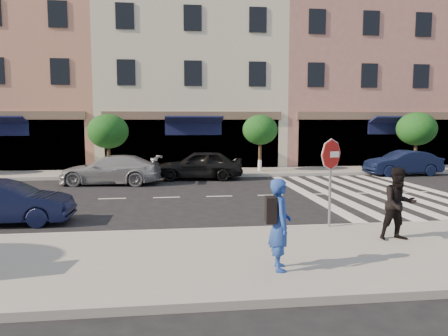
{
  "coord_description": "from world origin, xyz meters",
  "views": [
    {
      "loc": [
        -1.87,
        -12.35,
        2.92
      ],
      "look_at": [
        -0.17,
        1.22,
        1.4
      ],
      "focal_mm": 35.0,
      "sensor_mm": 36.0,
      "label": 1
    }
  ],
  "objects_px": {
    "photographer": "(280,224)",
    "walker": "(399,204)",
    "car_far_right": "(403,163)",
    "car_far_left": "(111,170)",
    "car_far_mid": "(199,165)",
    "stop_sign": "(331,162)",
    "car_near_mid": "(3,203)"
  },
  "relations": [
    {
      "from": "stop_sign",
      "to": "walker",
      "type": "height_order",
      "value": "stop_sign"
    },
    {
      "from": "photographer",
      "to": "car_far_right",
      "type": "height_order",
      "value": "photographer"
    },
    {
      "from": "car_near_mid",
      "to": "car_far_right",
      "type": "distance_m",
      "value": 18.96
    },
    {
      "from": "car_far_left",
      "to": "car_far_right",
      "type": "xyz_separation_m",
      "value": [
        14.83,
        1.35,
        -0.01
      ]
    },
    {
      "from": "photographer",
      "to": "car_far_mid",
      "type": "relative_size",
      "value": 0.4
    },
    {
      "from": "photographer",
      "to": "car_far_left",
      "type": "relative_size",
      "value": 0.38
    },
    {
      "from": "car_far_mid",
      "to": "car_far_right",
      "type": "relative_size",
      "value": 1.07
    },
    {
      "from": "walker",
      "to": "car_far_mid",
      "type": "xyz_separation_m",
      "value": [
        -3.77,
        11.96,
        -0.27
      ]
    },
    {
      "from": "car_near_mid",
      "to": "car_far_left",
      "type": "distance_m",
      "value": 7.71
    },
    {
      "from": "stop_sign",
      "to": "car_far_right",
      "type": "relative_size",
      "value": 0.58
    },
    {
      "from": "photographer",
      "to": "car_far_right",
      "type": "distance_m",
      "value": 17.13
    },
    {
      "from": "stop_sign",
      "to": "car_near_mid",
      "type": "height_order",
      "value": "stop_sign"
    },
    {
      "from": "car_near_mid",
      "to": "car_far_mid",
      "type": "relative_size",
      "value": 0.87
    },
    {
      "from": "walker",
      "to": "car_far_right",
      "type": "distance_m",
      "value": 14.03
    },
    {
      "from": "car_near_mid",
      "to": "car_far_right",
      "type": "xyz_separation_m",
      "value": [
        16.79,
        8.8,
        0.04
      ]
    },
    {
      "from": "photographer",
      "to": "walker",
      "type": "relative_size",
      "value": 1.01
    },
    {
      "from": "stop_sign",
      "to": "car_near_mid",
      "type": "bearing_deg",
      "value": 156.42
    },
    {
      "from": "walker",
      "to": "car_far_right",
      "type": "height_order",
      "value": "walker"
    },
    {
      "from": "car_near_mid",
      "to": "car_far_mid",
      "type": "distance_m",
      "value": 10.51
    },
    {
      "from": "walker",
      "to": "car_far_left",
      "type": "height_order",
      "value": "walker"
    },
    {
      "from": "stop_sign",
      "to": "car_near_mid",
      "type": "relative_size",
      "value": 0.62
    },
    {
      "from": "photographer",
      "to": "walker",
      "type": "height_order",
      "value": "photographer"
    },
    {
      "from": "walker",
      "to": "car_far_mid",
      "type": "relative_size",
      "value": 0.4
    },
    {
      "from": "stop_sign",
      "to": "car_far_left",
      "type": "height_order",
      "value": "stop_sign"
    },
    {
      "from": "stop_sign",
      "to": "walker",
      "type": "relative_size",
      "value": 1.36
    },
    {
      "from": "stop_sign",
      "to": "walker",
      "type": "distance_m",
      "value": 1.98
    },
    {
      "from": "walker",
      "to": "car_near_mid",
      "type": "height_order",
      "value": "walker"
    },
    {
      "from": "car_far_left",
      "to": "car_far_mid",
      "type": "distance_m",
      "value": 4.26
    },
    {
      "from": "stop_sign",
      "to": "car_far_mid",
      "type": "height_order",
      "value": "stop_sign"
    },
    {
      "from": "walker",
      "to": "car_far_left",
      "type": "bearing_deg",
      "value": 126.28
    },
    {
      "from": "walker",
      "to": "car_far_right",
      "type": "relative_size",
      "value": 0.43
    },
    {
      "from": "photographer",
      "to": "walker",
      "type": "xyz_separation_m",
      "value": [
        3.21,
        1.61,
        -0.01
      ]
    }
  ]
}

